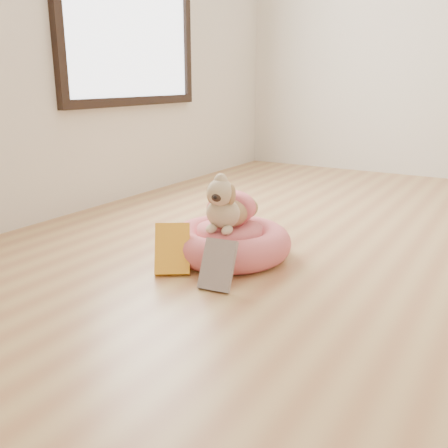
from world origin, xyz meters
The scene contains 5 objects.
floor centered at (0.00, 0.00, 0.00)m, with size 4.50×4.50×0.00m, color #AC7547.
pet_bed centered at (-0.73, -0.39, 0.07)m, with size 0.58×0.58×0.15m.
dog centered at (-0.74, -0.39, 0.29)m, with size 0.26×0.38×0.28m, color olive, non-canonical shape.
book_yellow centered at (-0.86, -0.68, 0.10)m, with size 0.15×0.03×0.23m, color yellow.
book_white centered at (-0.59, -0.73, 0.10)m, with size 0.14×0.02×0.21m, color white.
Camera 1 is at (0.41, -2.33, 0.82)m, focal length 40.00 mm.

